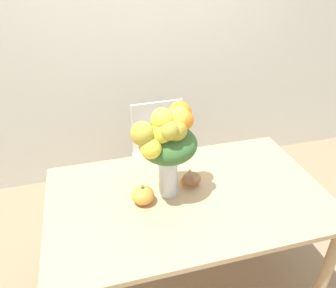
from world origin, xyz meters
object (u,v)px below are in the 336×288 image
object	(u,v)px
flower_vase	(168,140)
pumpkin	(143,195)
dining_chair_near_window	(162,157)
turkey_figurine	(191,177)

from	to	relation	value
flower_vase	pumpkin	bearing A→B (deg)	-171.18
flower_vase	dining_chair_near_window	bearing A→B (deg)	78.21
turkey_figurine	dining_chair_near_window	world-z (taller)	dining_chair_near_window
pumpkin	flower_vase	bearing A→B (deg)	8.82
pumpkin	turkey_figurine	xyz separation A→B (m)	(0.29, 0.09, -0.00)
dining_chair_near_window	pumpkin	bearing A→B (deg)	-112.67
pumpkin	dining_chair_near_window	distance (m)	0.88
flower_vase	dining_chair_near_window	world-z (taller)	flower_vase
dining_chair_near_window	turkey_figurine	bearing A→B (deg)	-92.42
pumpkin	dining_chair_near_window	size ratio (longest dim) A/B	0.13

